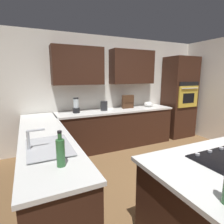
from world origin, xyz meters
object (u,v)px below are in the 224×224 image
at_px(wall_oven, 179,98).
at_px(dish_soap_bottle, 61,152).
at_px(spice_rack, 128,102).
at_px(mixing_bowl, 148,104).
at_px(kettle, 104,106).
at_px(sink_unit, 48,146).
at_px(blender, 76,106).

bearing_deg(wall_oven, dish_soap_bottle, 31.79).
distance_m(wall_oven, dish_soap_bottle, 4.26).
distance_m(spice_rack, dish_soap_bottle, 3.08).
bearing_deg(wall_oven, spice_rack, -3.00).
relative_size(wall_oven, spice_rack, 6.77).
height_order(spice_rack, dish_soap_bottle, dish_soap_bottle).
height_order(mixing_bowl, spice_rack, spice_rack).
distance_m(kettle, dish_soap_bottle, 2.67).
relative_size(sink_unit, mixing_bowl, 3.00).
relative_size(mixing_bowl, kettle, 1.08).
relative_size(mixing_bowl, dish_soap_bottle, 0.72).
xyz_separation_m(wall_oven, kettle, (2.25, -0.05, -0.08)).
height_order(blender, kettle, blender).
bearing_deg(kettle, dish_soap_bottle, 59.14).
bearing_deg(spice_rack, kettle, 3.08).
xyz_separation_m(blender, spice_rack, (-1.30, -0.03, 0.02)).
relative_size(kettle, dish_soap_bottle, 0.67).
relative_size(wall_oven, mixing_bowl, 9.36).
distance_m(blender, dish_soap_bottle, 2.40).
height_order(wall_oven, kettle, wall_oven).
xyz_separation_m(sink_unit, spice_rack, (-2.08, -1.85, 0.14)).
relative_size(wall_oven, blender, 6.63).
bearing_deg(spice_rack, mixing_bowl, 176.67).
distance_m(mixing_bowl, dish_soap_bottle, 3.48).
bearing_deg(sink_unit, kettle, -128.24).
relative_size(blender, spice_rack, 1.02).
distance_m(wall_oven, sink_unit, 4.08).
bearing_deg(kettle, sink_unit, 51.76).
bearing_deg(blender, sink_unit, 66.76).
xyz_separation_m(sink_unit, kettle, (-1.43, -1.81, 0.09)).
bearing_deg(blender, mixing_bowl, 180.00).
bearing_deg(spice_rack, dish_soap_bottle, 49.05).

